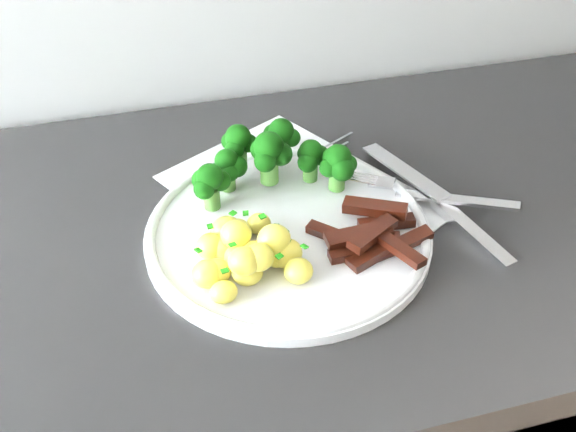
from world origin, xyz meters
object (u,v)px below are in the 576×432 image
plate (288,231)px  beef_strips (372,235)px  recipe_paper (300,195)px  counter (343,429)px  potatoes (248,253)px  knife (452,214)px  broccoli (271,158)px  fork (430,194)px

plate → beef_strips: 0.09m
recipe_paper → beef_strips: bearing=-68.0°
counter → potatoes: 0.49m
potatoes → knife: size_ratio=0.48×
knife → recipe_paper: bearing=149.6°
broccoli → knife: broccoli is taller
counter → knife: 0.46m
plate → knife: size_ratio=1.26×
beef_strips → fork: beef_strips is taller
recipe_paper → broccoli: broccoli is taller
plate → broccoli: 0.09m
beef_strips → knife: 0.11m
fork → knife: fork is taller
counter → beef_strips: 0.47m
knife → beef_strips: bearing=-166.8°
recipe_paper → beef_strips: size_ratio=2.84×
broccoli → potatoes: size_ratio=1.60×
beef_strips → knife: (0.11, 0.02, -0.01)m
potatoes → beef_strips: potatoes is taller
plate → potatoes: 0.07m
recipe_paper → fork: size_ratio=2.02×
recipe_paper → potatoes: size_ratio=3.08×
plate → broccoli: (0.00, 0.08, 0.04)m
plate → knife: 0.19m
broccoli → recipe_paper: bearing=-23.0°
plate → potatoes: (-0.05, -0.04, 0.02)m
counter → fork: 0.46m
plate → knife: (0.19, -0.02, -0.00)m
plate → broccoli: bearing=88.7°
broccoli → potatoes: 0.14m
counter → potatoes: size_ratio=19.59×
broccoli → beef_strips: bearing=-58.6°
counter → beef_strips: bearing=-103.7°
beef_strips → fork: 0.11m
potatoes → fork: size_ratio=0.66×
broccoli → potatoes: (-0.06, -0.13, -0.02)m
recipe_paper → plate: bearing=-116.0°
plate → potatoes: bearing=-140.6°
recipe_paper → potatoes: 0.15m
counter → broccoli: broccoli is taller
potatoes → plate: bearing=39.4°
potatoes → knife: potatoes is taller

